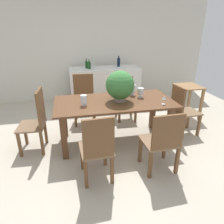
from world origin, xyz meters
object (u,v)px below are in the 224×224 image
at_px(side_table, 187,94).
at_px(dining_table, 115,108).
at_px(crystal_vase_left, 84,99).
at_px(wine_bottle_green, 89,65).
at_px(chair_near_left, 97,147).
at_px(chair_near_right, 163,140).
at_px(chair_head_end, 37,118).
at_px(wine_bottle_amber, 86,64).
at_px(chair_foot_end, 182,109).
at_px(wine_bottle_tall, 93,65).
at_px(wine_bottle_dark, 119,62).
at_px(chair_far_left, 84,97).
at_px(crystal_vase_center_near, 133,89).
at_px(chair_far_right, 125,96).
at_px(kitchen_counter, 105,86).
at_px(flower_centerpiece, 120,86).
at_px(wine_glass, 164,98).
at_px(crystal_vase_right, 141,92).

bearing_deg(side_table, dining_table, -158.23).
bearing_deg(crystal_vase_left, wine_bottle_green, 81.35).
bearing_deg(chair_near_left, chair_near_right, 177.32).
xyz_separation_m(chair_near_right, chair_head_end, (-1.74, 0.98, 0.05)).
bearing_deg(wine_bottle_amber, wine_bottle_green, -59.55).
xyz_separation_m(chair_foot_end, wine_bottle_amber, (-1.56, 2.05, 0.53)).
height_order(chair_foot_end, wine_bottle_green, wine_bottle_green).
xyz_separation_m(crystal_vase_left, wine_bottle_tall, (0.39, 1.95, 0.20)).
bearing_deg(wine_bottle_tall, chair_near_right, -78.20).
relative_size(chair_near_left, wine_bottle_dark, 3.54).
height_order(chair_far_left, wine_bottle_amber, wine_bottle_amber).
height_order(dining_table, chair_head_end, chair_head_end).
relative_size(crystal_vase_center_near, wine_bottle_green, 0.86).
height_order(chair_far_right, side_table, chair_far_right).
bearing_deg(wine_bottle_tall, dining_table, -85.81).
relative_size(chair_far_left, kitchen_counter, 0.57).
bearing_deg(dining_table, side_table, 21.77).
bearing_deg(chair_head_end, chair_far_right, 123.30).
height_order(chair_near_right, chair_foot_end, chair_foot_end).
bearing_deg(side_table, wine_bottle_dark, 132.59).
relative_size(flower_centerpiece, wine_bottle_amber, 2.19).
relative_size(kitchen_counter, wine_bottle_dark, 6.47).
bearing_deg(crystal_vase_center_near, side_table, 18.72).
bearing_deg(wine_glass, wine_bottle_green, 112.93).
height_order(crystal_vase_left, wine_bottle_amber, wine_bottle_amber).
distance_m(crystal_vase_right, kitchen_counter, 1.97).
distance_m(chair_near_right, crystal_vase_left, 1.36).
distance_m(dining_table, wine_bottle_dark, 2.22).
xyz_separation_m(chair_near_right, crystal_vase_left, (-0.98, 0.88, 0.35)).
relative_size(chair_foot_end, crystal_vase_right, 5.63).
relative_size(chair_far_left, crystal_vase_right, 6.00).
bearing_deg(chair_near_right, dining_table, -67.19).
bearing_deg(wine_bottle_green, side_table, -30.55).
height_order(flower_centerpiece, wine_bottle_dark, flower_centerpiece).
height_order(chair_near_left, wine_glass, chair_near_left).
bearing_deg(wine_bottle_amber, flower_centerpiece, -80.15).
height_order(crystal_vase_left, wine_bottle_dark, wine_bottle_dark).
height_order(chair_head_end, crystal_vase_left, chair_head_end).
xyz_separation_m(dining_table, crystal_vase_right, (0.49, 0.10, 0.23)).
relative_size(chair_head_end, crystal_vase_right, 6.16).
distance_m(chair_near_left, flower_centerpiece, 1.22).
bearing_deg(kitchen_counter, crystal_vase_right, -80.70).
height_order(chair_far_right, wine_bottle_tall, wine_bottle_tall).
bearing_deg(crystal_vase_left, chair_far_left, 85.85).
relative_size(wine_glass, wine_bottle_dark, 0.54).
height_order(dining_table, wine_bottle_tall, wine_bottle_tall).
distance_m(wine_glass, kitchen_counter, 2.43).
xyz_separation_m(chair_far_left, wine_bottle_green, (0.23, 0.95, 0.49)).
bearing_deg(chair_near_right, wine_bottle_tall, -80.17).
xyz_separation_m(chair_near_left, wine_bottle_amber, (0.18, 3.03, 0.52)).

